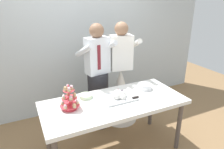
# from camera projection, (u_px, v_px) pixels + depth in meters

# --- Properties ---
(rear_wall) EXTENTS (5.20, 0.10, 2.90)m
(rear_wall) POSITION_uv_depth(u_px,v_px,m) (78.00, 31.00, 3.53)
(rear_wall) COLOR silver
(rear_wall) RESTS_ON ground_plane
(dessert_table) EXTENTS (1.80, 0.80, 0.78)m
(dessert_table) POSITION_uv_depth(u_px,v_px,m) (114.00, 106.00, 2.60)
(dessert_table) COLOR white
(dessert_table) RESTS_ON ground_plane
(cupcake_stand) EXTENTS (0.23, 0.23, 0.31)m
(cupcake_stand) POSITION_uv_depth(u_px,v_px,m) (70.00, 99.00, 2.36)
(cupcake_stand) COLOR #D83F4C
(cupcake_stand) RESTS_ON dessert_table
(main_cake_tray) EXTENTS (0.44, 0.31, 0.13)m
(main_cake_tray) POSITION_uv_depth(u_px,v_px,m) (119.00, 96.00, 2.62)
(main_cake_tray) COLOR silver
(main_cake_tray) RESTS_ON dessert_table
(plate_stack) EXTENTS (0.19, 0.20, 0.08)m
(plate_stack) POSITION_uv_depth(u_px,v_px,m) (145.00, 87.00, 2.89)
(plate_stack) COLOR white
(plate_stack) RESTS_ON dessert_table
(round_cake) EXTENTS (0.24, 0.24, 0.06)m
(round_cake) POSITION_uv_depth(u_px,v_px,m) (86.00, 97.00, 2.63)
(round_cake) COLOR white
(round_cake) RESTS_ON dessert_table
(person_groom) EXTENTS (0.52, 0.55, 1.66)m
(person_groom) POSITION_uv_depth(u_px,v_px,m) (98.00, 83.00, 3.16)
(person_groom) COLOR #232328
(person_groom) RESTS_ON ground_plane
(person_bride) EXTENTS (0.56, 0.56, 1.66)m
(person_bride) POSITION_uv_depth(u_px,v_px,m) (120.00, 88.00, 3.39)
(person_bride) COLOR white
(person_bride) RESTS_ON ground_plane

